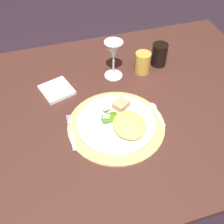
% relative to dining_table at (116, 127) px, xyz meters
% --- Properties ---
extents(ground_plane, '(6.00, 6.00, 0.00)m').
position_rel_dining_table_xyz_m(ground_plane, '(0.00, 0.00, -0.60)').
color(ground_plane, '#291C26').
extents(dining_table, '(1.33, 0.96, 0.73)m').
position_rel_dining_table_xyz_m(dining_table, '(0.00, 0.00, 0.00)').
color(dining_table, '#46251F').
rests_on(dining_table, ground).
extents(placemat, '(0.34, 0.34, 0.01)m').
position_rel_dining_table_xyz_m(placemat, '(-0.03, -0.10, 0.13)').
color(placemat, tan).
rests_on(placemat, dining_table).
extents(dinner_plate, '(0.28, 0.28, 0.01)m').
position_rel_dining_table_xyz_m(dinner_plate, '(-0.03, -0.10, 0.14)').
color(dinner_plate, silver).
rests_on(dinner_plate, placemat).
extents(pasta_serving, '(0.11, 0.13, 0.03)m').
position_rel_dining_table_xyz_m(pasta_serving, '(-0.00, -0.14, 0.16)').
color(pasta_serving, '#DFC861').
rests_on(pasta_serving, dinner_plate).
extents(salad_greens, '(0.08, 0.07, 0.02)m').
position_rel_dining_table_xyz_m(salad_greens, '(-0.05, -0.08, 0.15)').
color(salad_greens, '#4A7B15').
rests_on(salad_greens, dinner_plate).
extents(bread_piece, '(0.07, 0.07, 0.02)m').
position_rel_dining_table_xyz_m(bread_piece, '(0.01, -0.03, 0.16)').
color(bread_piece, tan).
rests_on(bread_piece, dinner_plate).
extents(fork, '(0.02, 0.16, 0.00)m').
position_rel_dining_table_xyz_m(fork, '(-0.19, -0.09, 0.13)').
color(fork, silver).
rests_on(fork, placemat).
extents(spoon, '(0.02, 0.12, 0.01)m').
position_rel_dining_table_xyz_m(spoon, '(0.13, -0.07, 0.13)').
color(spoon, silver).
rests_on(spoon, placemat).
extents(napkin, '(0.14, 0.14, 0.01)m').
position_rel_dining_table_xyz_m(napkin, '(-0.20, 0.14, 0.13)').
color(napkin, white).
rests_on(napkin, dining_table).
extents(wine_glass, '(0.08, 0.08, 0.16)m').
position_rel_dining_table_xyz_m(wine_glass, '(0.04, 0.17, 0.24)').
color(wine_glass, silver).
rests_on(wine_glass, dining_table).
extents(amber_tumbler, '(0.06, 0.06, 0.09)m').
position_rel_dining_table_xyz_m(amber_tumbler, '(0.17, 0.16, 0.17)').
color(amber_tumbler, gold).
rests_on(amber_tumbler, dining_table).
extents(dark_tumbler, '(0.07, 0.07, 0.10)m').
position_rel_dining_table_xyz_m(dark_tumbler, '(0.25, 0.19, 0.17)').
color(dark_tumbler, black).
rests_on(dark_tumbler, dining_table).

